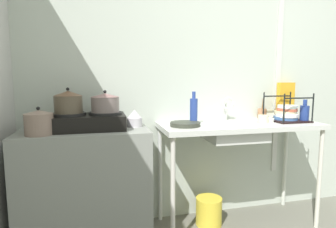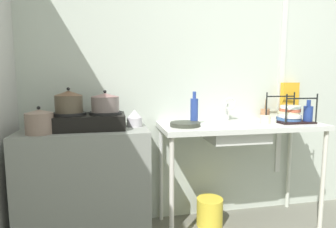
% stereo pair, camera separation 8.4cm
% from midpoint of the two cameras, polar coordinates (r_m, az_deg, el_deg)
% --- Properties ---
extents(wall_back, '(4.81, 0.10, 2.40)m').
position_cam_midpoint_polar(wall_back, '(2.75, 16.87, 5.41)').
color(wall_back, beige).
rests_on(wall_back, ground).
extents(wall_metal_strip, '(0.05, 0.01, 1.92)m').
position_cam_midpoint_polar(wall_metal_strip, '(2.87, 23.33, 7.59)').
color(wall_metal_strip, silver).
extents(counter_concrete, '(0.93, 0.53, 0.90)m').
position_cam_midpoint_polar(counter_concrete, '(2.27, -15.40, -14.27)').
color(counter_concrete, gray).
rests_on(counter_concrete, ground).
extents(counter_sink, '(1.37, 0.53, 0.90)m').
position_cam_midpoint_polar(counter_sink, '(2.42, 15.74, -3.79)').
color(counter_sink, silver).
rests_on(counter_sink, ground).
extents(stove, '(0.54, 0.35, 0.13)m').
position_cam_midpoint_polar(stove, '(2.14, -15.18, -1.37)').
color(stove, black).
rests_on(stove, counter_concrete).
extents(pot_on_left_burner, '(0.20, 0.20, 0.19)m').
position_cam_midpoint_polar(pot_on_left_burner, '(2.13, -18.81, 2.47)').
color(pot_on_left_burner, brown).
rests_on(pot_on_left_burner, stove).
extents(pot_on_right_burner, '(0.21, 0.21, 0.16)m').
position_cam_midpoint_polar(pot_on_right_burner, '(2.12, -11.77, 2.38)').
color(pot_on_right_burner, slate).
rests_on(pot_on_right_burner, stove).
extents(pot_beside_stove, '(0.19, 0.19, 0.19)m').
position_cam_midpoint_polar(pot_beside_stove, '(2.04, -24.06, -1.46)').
color(pot_beside_stove, '#826B5E').
rests_on(pot_beside_stove, counter_concrete).
extents(percolator, '(0.12, 0.12, 0.13)m').
position_cam_midpoint_polar(percolator, '(2.17, -5.84, -0.88)').
color(percolator, silver).
rests_on(percolator, counter_concrete).
extents(sink_basin, '(0.47, 0.36, 0.13)m').
position_cam_midpoint_polar(sink_basin, '(2.36, 14.77, -3.70)').
color(sink_basin, silver).
rests_on(sink_basin, counter_sink).
extents(faucet, '(0.11, 0.07, 0.21)m').
position_cam_midpoint_polar(faucet, '(2.49, 13.50, 1.74)').
color(faucet, silver).
rests_on(faucet, counter_sink).
extents(frying_pan, '(0.24, 0.24, 0.03)m').
position_cam_midpoint_polar(frying_pan, '(2.18, 4.68, -2.13)').
color(frying_pan, '#32352B').
rests_on(frying_pan, counter_sink).
extents(dish_rack, '(0.30, 0.31, 0.25)m').
position_cam_midpoint_polar(dish_rack, '(2.65, 24.71, -0.08)').
color(dish_rack, black).
rests_on(dish_rack, counter_sink).
extents(cup_by_rack, '(0.09, 0.09, 0.07)m').
position_cam_midpoint_polar(cup_by_rack, '(2.44, 20.43, -1.12)').
color(cup_by_rack, beige).
rests_on(cup_by_rack, counter_sink).
extents(small_bowl_on_drainboard, '(0.12, 0.12, 0.04)m').
position_cam_midpoint_polar(small_bowl_on_drainboard, '(2.52, 21.10, -1.30)').
color(small_bowl_on_drainboard, white).
rests_on(small_bowl_on_drainboard, counter_sink).
extents(bottle_by_sink, '(0.06, 0.06, 0.27)m').
position_cam_midpoint_polar(bottle_by_sink, '(2.27, 6.51, 0.69)').
color(bottle_by_sink, '#29408E').
rests_on(bottle_by_sink, counter_sink).
extents(bottle_by_rack, '(0.08, 0.08, 0.19)m').
position_cam_midpoint_polar(bottle_by_rack, '(2.67, 27.85, 0.09)').
color(bottle_by_rack, navy).
rests_on(bottle_by_rack, counter_sink).
extents(cereal_box, '(0.18, 0.06, 0.34)m').
position_cam_midpoint_polar(cereal_box, '(2.89, 24.62, 2.58)').
color(cereal_box, gold).
rests_on(cereal_box, counter_sink).
extents(utensil_jar, '(0.08, 0.08, 0.19)m').
position_cam_midpoint_polar(utensil_jar, '(2.74, 20.30, 0.02)').
color(utensil_jar, '#9F6D49').
rests_on(utensil_jar, counter_sink).
extents(bucket_on_floor, '(0.23, 0.23, 0.24)m').
position_cam_midpoint_polar(bucket_on_floor, '(2.58, 9.61, -19.38)').
color(bucket_on_floor, yellow).
rests_on(bucket_on_floor, ground).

